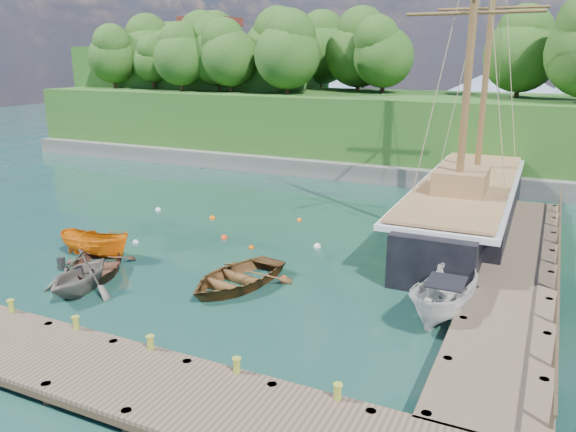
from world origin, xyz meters
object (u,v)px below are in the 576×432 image
Objects in this scene: cabin_boat_white at (443,318)px; motorboat_orange at (97,257)px; rowboat_2 at (236,286)px; rowboat_1 at (81,292)px; schooner at (466,206)px; rowboat_0 at (97,273)px.

motorboat_orange is at bearing -169.58° from cabin_boat_white.
rowboat_2 is at bearing -96.68° from motorboat_orange.
rowboat_1 is 14.12m from cabin_boat_white.
motorboat_orange is (-2.40, 3.38, 0.00)m from rowboat_1.
rowboat_2 is 8.29m from cabin_boat_white.
cabin_boat_white is at bearing 16.90° from rowboat_2.
cabin_boat_white is 12.41m from schooner.
motorboat_orange is (-7.73, 0.22, 0.00)m from rowboat_2.
rowboat_1 reaches higher than rowboat_0.
rowboat_2 is 14.85m from schooner.
motorboat_orange is at bearing -140.18° from schooner.
rowboat_0 is at bearing -163.11° from cabin_boat_white.
schooner reaches higher than rowboat_2.
rowboat_2 is at bearing 20.77° from rowboat_1.
cabin_boat_white reaches higher than motorboat_orange.
cabin_boat_white is (8.26, 0.66, 0.00)m from rowboat_2.
schooner is (14.89, 12.75, 1.11)m from motorboat_orange.
rowboat_1 is 20.43m from schooner.
rowboat_1 is 6.20m from rowboat_2.
cabin_boat_white is (15.99, 0.44, 0.00)m from motorboat_orange.
rowboat_0 is 14.59m from cabin_boat_white.
rowboat_1 is 0.94× the size of motorboat_orange.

